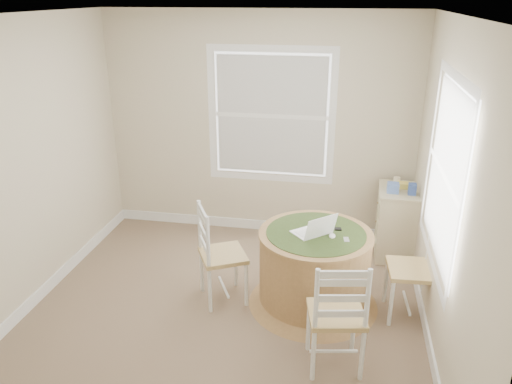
% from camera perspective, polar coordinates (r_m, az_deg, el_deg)
% --- Properties ---
extents(room, '(3.64, 3.64, 2.64)m').
position_cam_1_polar(room, '(4.25, -1.40, 1.79)').
color(room, '#8D7359').
rests_on(room, ground).
extents(round_table, '(1.22, 1.22, 0.75)m').
position_cam_1_polar(round_table, '(4.70, 6.69, -8.34)').
color(round_table, '#A47A49').
rests_on(round_table, ground).
extents(chair_left, '(0.55, 0.56, 0.95)m').
position_cam_1_polar(chair_left, '(4.71, -3.81, -7.14)').
color(chair_left, white).
rests_on(chair_left, ground).
extents(chair_near, '(0.49, 0.47, 0.95)m').
position_cam_1_polar(chair_near, '(3.97, 9.15, -13.57)').
color(chair_near, white).
rests_on(chair_near, ground).
extents(chair_right, '(0.43, 0.45, 0.95)m').
position_cam_1_polar(chair_right, '(4.68, 17.31, -8.41)').
color(chair_right, white).
rests_on(chair_right, ground).
extents(laptop, '(0.43, 0.43, 0.23)m').
position_cam_1_polar(laptop, '(4.50, 6.59, -4.44)').
color(laptop, white).
rests_on(laptop, round_table).
extents(mouse, '(0.07, 0.10, 0.03)m').
position_cam_1_polar(mouse, '(4.49, 8.70, -4.97)').
color(mouse, white).
rests_on(mouse, round_table).
extents(phone, '(0.06, 0.10, 0.02)m').
position_cam_1_polar(phone, '(4.45, 10.29, -5.42)').
color(phone, '#B7BABF').
rests_on(phone, round_table).
extents(keys, '(0.07, 0.06, 0.02)m').
position_cam_1_polar(keys, '(4.62, 9.36, -4.25)').
color(keys, black).
rests_on(keys, round_table).
extents(corner_chest, '(0.46, 0.61, 0.79)m').
position_cam_1_polar(corner_chest, '(5.72, 15.75, -3.38)').
color(corner_chest, beige).
rests_on(corner_chest, ground).
extents(tissue_box, '(0.12, 0.12, 0.10)m').
position_cam_1_polar(tissue_box, '(5.45, 15.36, 0.47)').
color(tissue_box, '#597CCC').
rests_on(tissue_box, corner_chest).
extents(box_yellow, '(0.15, 0.10, 0.06)m').
position_cam_1_polar(box_yellow, '(5.61, 16.62, 0.73)').
color(box_yellow, '#EAD052').
rests_on(box_yellow, corner_chest).
extents(box_blue, '(0.08, 0.08, 0.12)m').
position_cam_1_polar(box_blue, '(5.44, 17.46, 0.30)').
color(box_blue, '#344F9C').
rests_on(box_blue, corner_chest).
extents(cup_cream, '(0.07, 0.07, 0.09)m').
position_cam_1_polar(cup_cream, '(5.68, 15.78, 1.22)').
color(cup_cream, beige).
rests_on(cup_cream, corner_chest).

